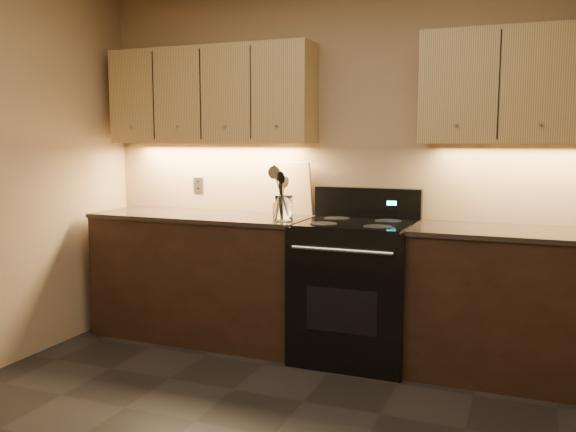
# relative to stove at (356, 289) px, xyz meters

# --- Properties ---
(wall_back) EXTENTS (4.00, 0.04, 2.60)m
(wall_back) POSITION_rel_stove_xyz_m (-0.08, 0.32, 0.82)
(wall_back) COLOR tan
(wall_back) RESTS_ON ground
(counter_left) EXTENTS (1.62, 0.62, 0.93)m
(counter_left) POSITION_rel_stove_xyz_m (-1.18, 0.02, -0.01)
(counter_left) COLOR black
(counter_left) RESTS_ON ground
(counter_right) EXTENTS (1.46, 0.62, 0.93)m
(counter_right) POSITION_rel_stove_xyz_m (1.10, 0.02, -0.01)
(counter_right) COLOR black
(counter_right) RESTS_ON ground
(stove) EXTENTS (0.76, 0.68, 1.14)m
(stove) POSITION_rel_stove_xyz_m (0.00, 0.00, 0.00)
(stove) COLOR black
(stove) RESTS_ON ground
(upper_cab_left) EXTENTS (1.60, 0.30, 0.70)m
(upper_cab_left) POSITION_rel_stove_xyz_m (-1.18, 0.17, 1.32)
(upper_cab_left) COLOR tan
(upper_cab_left) RESTS_ON wall_back
(upper_cab_right) EXTENTS (1.44, 0.30, 0.70)m
(upper_cab_right) POSITION_rel_stove_xyz_m (1.10, 0.17, 1.32)
(upper_cab_right) COLOR tan
(upper_cab_right) RESTS_ON wall_back
(outlet_plate) EXTENTS (0.08, 0.01, 0.12)m
(outlet_plate) POSITION_rel_stove_xyz_m (-1.38, 0.31, 0.64)
(outlet_plate) COLOR #B2B5BA
(outlet_plate) RESTS_ON wall_back
(utensil_crock) EXTENTS (0.16, 0.16, 0.17)m
(utensil_crock) POSITION_rel_stove_xyz_m (-0.50, -0.07, 0.53)
(utensil_crock) COLOR white
(utensil_crock) RESTS_ON counter_left
(cutting_board) EXTENTS (0.31, 0.14, 0.38)m
(cutting_board) POSITION_rel_stove_xyz_m (-0.56, 0.28, 0.64)
(cutting_board) COLOR #DCAE76
(cutting_board) RESTS_ON counter_left
(wooden_spoon) EXTENTS (0.10, 0.14, 0.29)m
(wooden_spoon) POSITION_rel_stove_xyz_m (-0.53, -0.09, 0.61)
(wooden_spoon) COLOR #DCAE76
(wooden_spoon) RESTS_ON utensil_crock
(black_spoon) EXTENTS (0.10, 0.17, 0.34)m
(black_spoon) POSITION_rel_stove_xyz_m (-0.51, -0.06, 0.63)
(black_spoon) COLOR black
(black_spoon) RESTS_ON utensil_crock
(black_turner) EXTENTS (0.15, 0.17, 0.34)m
(black_turner) POSITION_rel_stove_xyz_m (-0.49, -0.10, 0.63)
(black_turner) COLOR black
(black_turner) RESTS_ON utensil_crock
(steel_spatula) EXTENTS (0.23, 0.15, 0.39)m
(steel_spatula) POSITION_rel_stove_xyz_m (-0.47, -0.05, 0.66)
(steel_spatula) COLOR silver
(steel_spatula) RESTS_ON utensil_crock
(steel_skimmer) EXTENTS (0.21, 0.12, 0.36)m
(steel_skimmer) POSITION_rel_stove_xyz_m (-0.46, -0.07, 0.64)
(steel_skimmer) COLOR silver
(steel_skimmer) RESTS_ON utensil_crock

